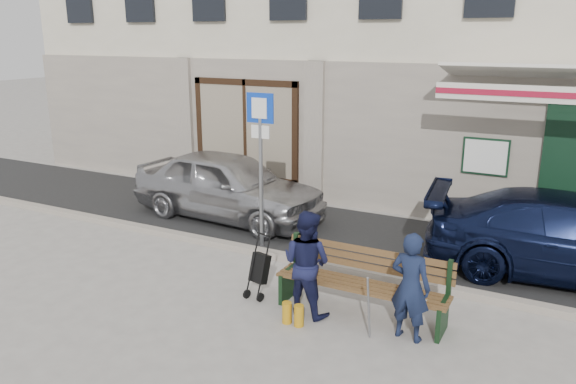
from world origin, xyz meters
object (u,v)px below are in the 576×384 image
Objects in this scene: man at (410,287)px; stroller at (259,269)px; bench at (358,284)px; woman at (307,263)px; car_silver at (228,185)px; parking_sign at (261,145)px; car_navy at (575,238)px.

man is 1.53× the size of stroller.
woman reaches higher than bench.
bench is at bearing -121.39° from car_silver.
stroller is at bearing -136.07° from car_silver.
man is (3.29, -1.95, -1.17)m from parking_sign.
stroller is at bearing -3.52° from woman.
parking_sign reaches higher than car_silver.
woman is 0.93m from stroller.
car_navy is 4.91× the size of stroller.
parking_sign is at bearing -123.71° from car_silver.
bench is 0.77m from woman.
man is (-1.78, -3.05, 0.05)m from car_navy.
man is 2.33m from stroller.
man is 1.45m from woman.
parking_sign is 3.31m from bench.
parking_sign is at bearing -22.13° from man.
car_silver is 4.50× the size of stroller.
parking_sign reaches higher than stroller.
bench reaches higher than stroller.
car_silver is at bearing -24.27° from man.
bench is at bearing -11.97° from man.
car_silver and man have the same top height.
parking_sign is 1.16× the size of bench.
parking_sign reaches higher than man.
stroller is at bearing 118.43° from car_navy.
car_silver is 5.64m from man.
parking_sign reaches higher than woman.
bench is at bearing 130.21° from car_navy.
man reaches higher than car_navy.
car_silver reaches higher than car_navy.
car_silver is at bearing 145.05° from bench.
parking_sign is 1.95× the size of man.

